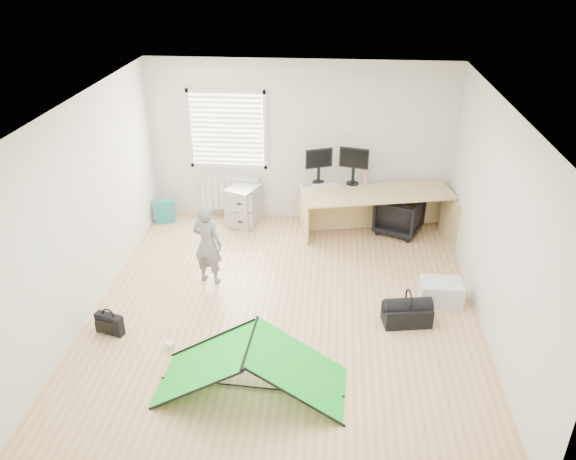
# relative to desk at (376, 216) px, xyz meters

# --- Properties ---
(ground) EXTENTS (5.50, 5.50, 0.00)m
(ground) POSITION_rel_desk_xyz_m (-1.28, -2.06, -0.40)
(ground) COLOR tan
(ground) RESTS_ON ground
(back_wall) EXTENTS (5.00, 0.02, 2.70)m
(back_wall) POSITION_rel_desk_xyz_m (-1.28, 0.69, 0.95)
(back_wall) COLOR silver
(back_wall) RESTS_ON ground
(window) EXTENTS (1.20, 0.06, 1.20)m
(window) POSITION_rel_desk_xyz_m (-2.48, 0.65, 1.15)
(window) COLOR silver
(window) RESTS_ON back_wall
(radiator) EXTENTS (1.00, 0.12, 0.60)m
(radiator) POSITION_rel_desk_xyz_m (-2.48, 0.61, 0.05)
(radiator) COLOR silver
(radiator) RESTS_ON back_wall
(desk) EXTENTS (2.46, 1.26, 0.80)m
(desk) POSITION_rel_desk_xyz_m (0.00, 0.00, 0.00)
(desk) COLOR tan
(desk) RESTS_ON ground
(filing_cabinet) EXTENTS (0.61, 0.69, 0.67)m
(filing_cabinet) POSITION_rel_desk_xyz_m (-2.20, 0.35, -0.06)
(filing_cabinet) COLOR #A0A2A5
(filing_cabinet) RESTS_ON ground
(monitor_left) EXTENTS (0.45, 0.26, 0.43)m
(monitor_left) POSITION_rel_desk_xyz_m (-0.95, 0.33, 0.61)
(monitor_left) COLOR black
(monitor_left) RESTS_ON desk
(monitor_right) EXTENTS (0.48, 0.22, 0.45)m
(monitor_right) POSITION_rel_desk_xyz_m (-0.40, 0.32, 0.63)
(monitor_right) COLOR black
(monitor_right) RESTS_ON desk
(keyboard) EXTENTS (0.45, 0.28, 0.02)m
(keyboard) POSITION_rel_desk_xyz_m (-0.84, 0.20, 0.41)
(keyboard) COLOR beige
(keyboard) RESTS_ON desk
(thermos) EXTENTS (0.08, 0.08, 0.25)m
(thermos) POSITION_rel_desk_xyz_m (-0.19, 0.34, 0.52)
(thermos) COLOR #C16C7C
(thermos) RESTS_ON desk
(office_chair) EXTENTS (0.90, 0.91, 0.63)m
(office_chair) POSITION_rel_desk_xyz_m (0.40, 0.25, -0.08)
(office_chair) COLOR black
(office_chair) RESTS_ON ground
(person) EXTENTS (0.50, 0.39, 1.19)m
(person) POSITION_rel_desk_xyz_m (-2.41, -1.50, 0.19)
(person) COLOR slate
(person) RESTS_ON ground
(kite) EXTENTS (2.08, 1.00, 0.63)m
(kite) POSITION_rel_desk_xyz_m (-1.51, -3.59, -0.09)
(kite) COLOR #14D82A
(kite) RESTS_ON ground
(storage_crate) EXTENTS (0.55, 0.39, 0.31)m
(storage_crate) POSITION_rel_desk_xyz_m (0.78, -1.75, -0.25)
(storage_crate) COLOR silver
(storage_crate) RESTS_ON ground
(tote_bag) EXTENTS (0.36, 0.22, 0.40)m
(tote_bag) POSITION_rel_desk_xyz_m (-3.56, 0.27, -0.20)
(tote_bag) COLOR teal
(tote_bag) RESTS_ON ground
(laptop_bag) EXTENTS (0.37, 0.21, 0.27)m
(laptop_bag) POSITION_rel_desk_xyz_m (-3.38, -2.78, -0.27)
(laptop_bag) COLOR black
(laptop_bag) RESTS_ON ground
(white_box) EXTENTS (0.11, 0.11, 0.09)m
(white_box) POSITION_rel_desk_xyz_m (-2.57, -3.01, -0.36)
(white_box) COLOR silver
(white_box) RESTS_ON ground
(duffel_bag) EXTENTS (0.64, 0.40, 0.26)m
(duffel_bag) POSITION_rel_desk_xyz_m (0.28, -2.27, -0.27)
(duffel_bag) COLOR black
(duffel_bag) RESTS_ON ground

